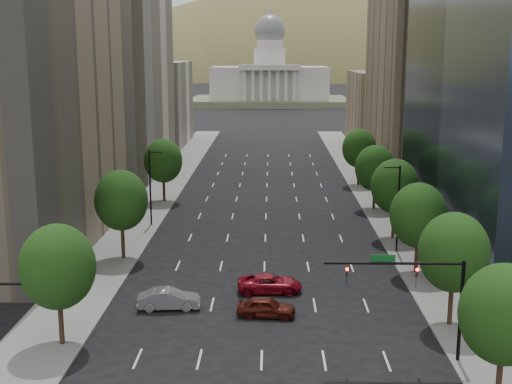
# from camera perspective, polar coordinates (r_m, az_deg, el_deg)

# --- Properties ---
(sidewalk_left) EXTENTS (6.00, 200.00, 0.15)m
(sidewalk_left) POSITION_cam_1_polar(r_m,az_deg,el_deg) (76.13, -10.97, -3.72)
(sidewalk_left) COLOR slate
(sidewalk_left) RESTS_ON ground
(sidewalk_right) EXTENTS (6.00, 200.00, 0.15)m
(sidewalk_right) POSITION_cam_1_polar(r_m,az_deg,el_deg) (75.92, 12.60, -3.83)
(sidewalk_right) COLOR slate
(sidewalk_right) RESTS_ON ground
(midrise_cream_left) EXTENTS (14.00, 30.00, 35.00)m
(midrise_cream_left) POSITION_cam_1_polar(r_m,az_deg,el_deg) (117.50, -11.49, 10.28)
(midrise_cream_left) COLOR beige
(midrise_cream_left) RESTS_ON ground
(filler_left) EXTENTS (14.00, 26.00, 18.00)m
(filler_left) POSITION_cam_1_polar(r_m,az_deg,el_deg) (150.27, -8.61, 7.42)
(filler_left) COLOR beige
(filler_left) RESTS_ON ground
(parking_tan_right) EXTENTS (14.00, 30.00, 30.00)m
(parking_tan_right) POSITION_cam_1_polar(r_m,az_deg,el_deg) (114.43, 13.77, 8.89)
(parking_tan_right) COLOR #8C7759
(parking_tan_right) RESTS_ON ground
(filler_right) EXTENTS (14.00, 26.00, 16.00)m
(filler_right) POSITION_cam_1_polar(r_m,az_deg,el_deg) (147.22, 10.89, 6.86)
(filler_right) COLOR #8C7759
(filler_right) RESTS_ON ground
(tree_right_0) EXTENTS (5.20, 5.20, 8.39)m
(tree_right_0) POSITION_cam_1_polar(r_m,az_deg,el_deg) (41.76, 20.27, -9.69)
(tree_right_0) COLOR #382316
(tree_right_0) RESTS_ON ground
(tree_right_1) EXTENTS (5.20, 5.20, 8.75)m
(tree_right_1) POSITION_cam_1_polar(r_m,az_deg,el_deg) (51.59, 16.39, -4.93)
(tree_right_1) COLOR #382316
(tree_right_1) RESTS_ON ground
(tree_right_2) EXTENTS (5.20, 5.20, 8.61)m
(tree_right_2) POSITION_cam_1_polar(r_m,az_deg,el_deg) (62.87, 13.59, -1.93)
(tree_right_2) COLOR #382316
(tree_right_2) RESTS_ON ground
(tree_right_3) EXTENTS (5.20, 5.20, 8.89)m
(tree_right_3) POSITION_cam_1_polar(r_m,az_deg,el_deg) (74.30, 11.67, 0.48)
(tree_right_3) COLOR #382316
(tree_right_3) RESTS_ON ground
(tree_right_4) EXTENTS (5.20, 5.20, 8.46)m
(tree_right_4) POSITION_cam_1_polar(r_m,az_deg,el_deg) (87.95, 10.05, 2.00)
(tree_right_4) COLOR #382316
(tree_right_4) RESTS_ON ground
(tree_right_5) EXTENTS (5.20, 5.20, 8.75)m
(tree_right_5) POSITION_cam_1_polar(r_m,az_deg,el_deg) (103.56, 8.73, 3.67)
(tree_right_5) COLOR #382316
(tree_right_5) RESTS_ON ground
(tree_left_0) EXTENTS (5.20, 5.20, 8.75)m
(tree_left_0) POSITION_cam_1_polar(r_m,az_deg,el_deg) (48.23, -16.45, -6.10)
(tree_left_0) COLOR #382316
(tree_left_0) RESTS_ON ground
(tree_left_1) EXTENTS (5.20, 5.20, 8.97)m
(tree_left_1) POSITION_cam_1_polar(r_m,az_deg,el_deg) (66.83, -11.34, -0.70)
(tree_left_1) COLOR #382316
(tree_left_1) RESTS_ON ground
(tree_left_2) EXTENTS (5.20, 5.20, 8.68)m
(tree_left_2) POSITION_cam_1_polar(r_m,az_deg,el_deg) (91.98, -7.86, 2.63)
(tree_left_2) COLOR #382316
(tree_left_2) RESTS_ON ground
(streetlight_rn) EXTENTS (1.70, 0.20, 9.00)m
(streetlight_rn) POSITION_cam_1_polar(r_m,az_deg,el_deg) (69.61, 11.90, -1.17)
(streetlight_rn) COLOR black
(streetlight_rn) RESTS_ON ground
(streetlight_ln) EXTENTS (1.70, 0.20, 9.00)m
(streetlight_ln) POSITION_cam_1_polar(r_m,az_deg,el_deg) (79.42, -8.90, 0.54)
(streetlight_ln) COLOR black
(streetlight_ln) RESTS_ON ground
(traffic_signal) EXTENTS (9.12, 0.40, 7.38)m
(traffic_signal) POSITION_cam_1_polar(r_m,az_deg,el_deg) (45.39, 14.03, -7.86)
(traffic_signal) COLOR black
(traffic_signal) RESTS_ON ground
(capitol) EXTENTS (60.00, 40.00, 35.20)m
(capitol) POSITION_cam_1_polar(r_m,az_deg,el_deg) (261.62, 1.15, 9.27)
(capitol) COLOR #596647
(capitol) RESTS_ON ground
(foothills) EXTENTS (720.00, 413.00, 263.00)m
(foothills) POSITION_cam_1_polar(r_m,az_deg,el_deg) (614.74, 4.46, 6.37)
(foothills) COLOR olive
(foothills) RESTS_ON ground
(car_maroon) EXTENTS (4.69, 2.21, 1.55)m
(car_maroon) POSITION_cam_1_polar(r_m,az_deg,el_deg) (52.88, 0.87, -9.71)
(car_maroon) COLOR #46120B
(car_maroon) RESTS_ON ground
(car_silver) EXTENTS (5.09, 2.12, 1.64)m
(car_silver) POSITION_cam_1_polar(r_m,az_deg,el_deg) (54.81, -7.38, -8.97)
(car_silver) COLOR gray
(car_silver) RESTS_ON ground
(car_red_far) EXTENTS (5.63, 2.84, 1.53)m
(car_red_far) POSITION_cam_1_polar(r_m,az_deg,el_deg) (57.98, 1.18, -7.75)
(car_red_far) COLOR maroon
(car_red_far) RESTS_ON ground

